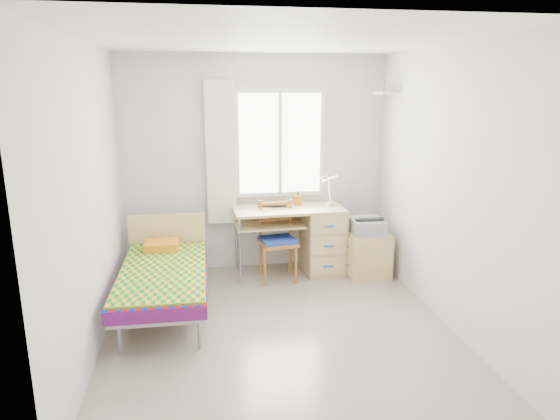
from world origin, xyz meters
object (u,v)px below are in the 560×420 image
at_px(cabinet, 367,254).
at_px(printer, 366,225).
at_px(desk, 317,237).
at_px(bed, 164,273).
at_px(chair, 278,236).

distance_m(cabinet, printer, 0.36).
relative_size(desk, cabinet, 2.45).
height_order(bed, desk, desk).
distance_m(chair, printer, 1.05).
distance_m(chair, cabinet, 1.10).
bearing_deg(printer, chair, 174.81).
xyz_separation_m(bed, desk, (1.79, 0.78, 0.06)).
distance_m(bed, desk, 1.95).
height_order(desk, chair, chair).
relative_size(bed, printer, 4.30).
height_order(bed, chair, chair).
bearing_deg(desk, cabinet, -26.09).
distance_m(bed, printer, 2.39).
height_order(chair, cabinet, chair).
bearing_deg(printer, desk, 155.20).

